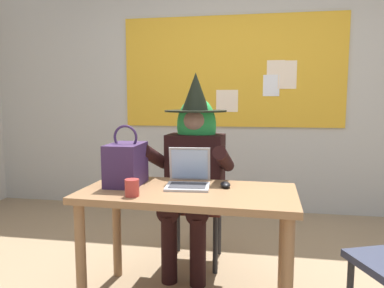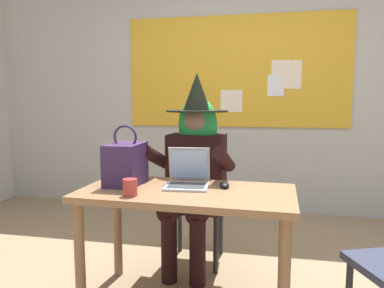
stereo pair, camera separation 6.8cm
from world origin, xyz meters
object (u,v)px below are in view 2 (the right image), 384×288
object	(u,v)px
person_costumed	(195,160)
desk_main	(187,207)
laptop	(188,178)
handbag	(126,163)
chair_at_desk	(198,193)
coffee_mug	(130,187)
computer_mouse	(224,185)

from	to	relation	value
person_costumed	desk_main	bearing A→B (deg)	9.23
person_costumed	laptop	distance (m)	0.45
person_costumed	handbag	world-z (taller)	person_costumed
desk_main	laptop	xyz separation A→B (m)	(-0.02, 0.11, 0.16)
chair_at_desk	person_costumed	xyz separation A→B (m)	(-0.00, -0.12, 0.29)
coffee_mug	handbag	bearing A→B (deg)	116.12
person_costumed	laptop	size ratio (longest dim) A/B	4.95
chair_at_desk	computer_mouse	xyz separation A→B (m)	(0.27, -0.57, 0.21)
person_costumed	computer_mouse	xyz separation A→B (m)	(0.27, -0.45, -0.07)
coffee_mug	computer_mouse	bearing A→B (deg)	30.54
person_costumed	computer_mouse	world-z (taller)	person_costumed
desk_main	chair_at_desk	size ratio (longest dim) A/B	1.40
desk_main	handbag	distance (m)	0.48
chair_at_desk	laptop	xyz separation A→B (m)	(0.04, -0.57, 0.25)
computer_mouse	coffee_mug	distance (m)	0.57
coffee_mug	desk_main	bearing A→B (deg)	33.67
handbag	computer_mouse	bearing A→B (deg)	2.79
chair_at_desk	coffee_mug	bearing A→B (deg)	-15.02
person_costumed	handbag	size ratio (longest dim) A/B	3.83
person_costumed	laptop	world-z (taller)	person_costumed
chair_at_desk	person_costumed	distance (m)	0.31
chair_at_desk	handbag	bearing A→B (deg)	-30.89
desk_main	coffee_mug	size ratio (longest dim) A/B	13.52
chair_at_desk	laptop	size ratio (longest dim) A/B	3.14
handbag	desk_main	bearing A→B (deg)	-10.24
laptop	handbag	bearing A→B (deg)	-179.82
computer_mouse	coffee_mug	world-z (taller)	coffee_mug
desk_main	chair_at_desk	world-z (taller)	chair_at_desk
chair_at_desk	person_costumed	world-z (taller)	person_costumed
chair_at_desk	handbag	xyz separation A→B (m)	(-0.35, -0.60, 0.33)
chair_at_desk	computer_mouse	distance (m)	0.66
desk_main	handbag	xyz separation A→B (m)	(-0.41, 0.07, 0.24)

